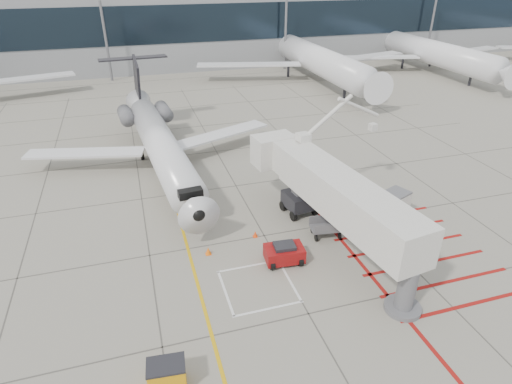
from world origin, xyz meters
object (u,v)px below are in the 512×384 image
object	(u,v)px
regional_jet	(164,137)
jet_bridge	(345,206)
pushback_tug	(284,253)
spill_bin	(167,375)

from	to	relation	value
regional_jet	jet_bridge	distance (m)	17.29
pushback_tug	regional_jet	bearing A→B (deg)	116.84
spill_bin	regional_jet	bearing A→B (deg)	88.75
spill_bin	jet_bridge	bearing A→B (deg)	35.54
regional_jet	jet_bridge	world-z (taller)	regional_jet
regional_jet	jet_bridge	xyz separation A→B (m)	(9.77, -14.26, -0.49)
regional_jet	spill_bin	size ratio (longest dim) A/B	18.44
pushback_tug	spill_bin	world-z (taller)	spill_bin
regional_jet	spill_bin	bearing A→B (deg)	-101.60
jet_bridge	spill_bin	xyz separation A→B (m)	(-12.28, -7.11, -2.81)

